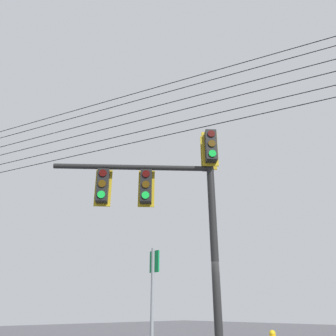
# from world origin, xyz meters

# --- Properties ---
(signal_mast_assembly) EXTENTS (3.66, 3.32, 6.08)m
(signal_mast_assembly) POSITION_xyz_m (-1.19, 0.77, 4.34)
(signal_mast_assembly) COLOR black
(signal_mast_assembly) RESTS_ON ground
(route_sign_primary) EXTENTS (0.10, 0.29, 2.61)m
(route_sign_primary) POSITION_xyz_m (-2.52, 0.22, 1.58)
(route_sign_primary) COLOR slate
(route_sign_primary) RESTS_ON ground
(overhead_wire_span) EXTENTS (12.03, 29.05, 2.46)m
(overhead_wire_span) POSITION_xyz_m (-1.06, 1.49, 7.31)
(overhead_wire_span) COLOR black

